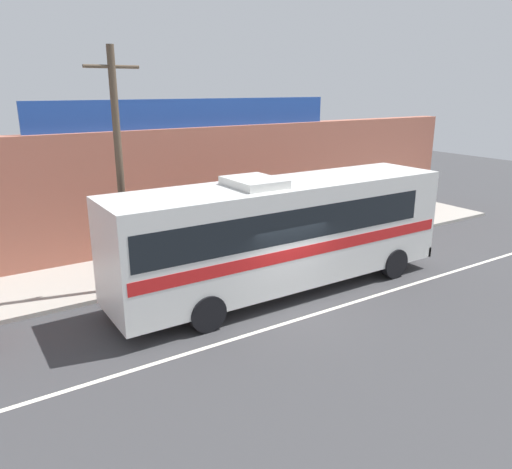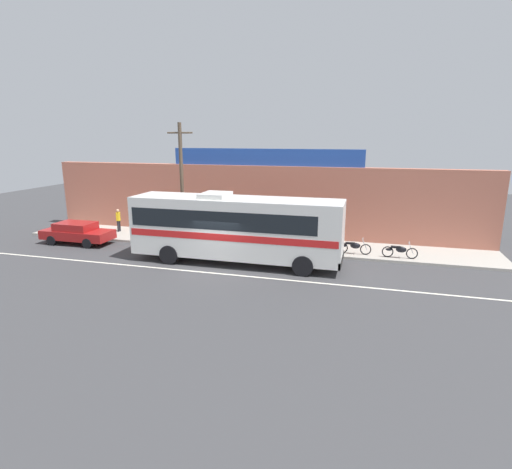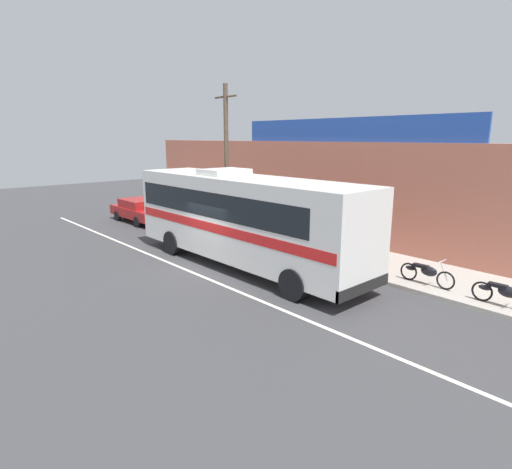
{
  "view_description": "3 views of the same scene",
  "coord_description": "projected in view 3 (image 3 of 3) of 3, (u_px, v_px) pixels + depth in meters",
  "views": [
    {
      "loc": [
        -8.19,
        -10.88,
        6.35
      ],
      "look_at": [
        0.32,
        2.31,
        1.65
      ],
      "focal_mm": 34.7,
      "sensor_mm": 36.0,
      "label": 1
    },
    {
      "loc": [
        7.37,
        -19.0,
        6.75
      ],
      "look_at": [
        1.9,
        0.75,
        1.76
      ],
      "focal_mm": 28.64,
      "sensor_mm": 36.0,
      "label": 2
    },
    {
      "loc": [
        13.04,
        -9.24,
        5.03
      ],
      "look_at": [
        1.25,
        1.35,
        1.36
      ],
      "focal_mm": 29.67,
      "sensor_mm": 36.0,
      "label": 3
    }
  ],
  "objects": [
    {
      "name": "motorcycle_purple",
      "position": [
        504.0,
        293.0,
        12.38
      ],
      "size": [
        1.9,
        0.56,
        0.94
      ],
      "color": "black",
      "rests_on": "sidewalk_slab"
    },
    {
      "name": "parked_car",
      "position": [
        139.0,
        210.0,
        25.45
      ],
      "size": [
        4.52,
        1.83,
        1.37
      ],
      "color": "maroon",
      "rests_on": "ground_plane"
    },
    {
      "name": "utility_pole",
      "position": [
        226.0,
        159.0,
        20.78
      ],
      "size": [
        1.6,
        0.22,
        7.36
      ],
      "color": "brown",
      "rests_on": "sidewalk_slab"
    },
    {
      "name": "pedestrian_near_shop",
      "position": [
        325.0,
        226.0,
        18.79
      ],
      "size": [
        0.3,
        0.48,
        1.73
      ],
      "color": "black",
      "rests_on": "sidewalk_slab"
    },
    {
      "name": "ground_plane",
      "position": [
        209.0,
        268.0,
        16.6
      ],
      "size": [
        70.0,
        70.0,
        0.0
      ],
      "primitive_type": "plane",
      "color": "#3A3A3D"
    },
    {
      "name": "storefront_billboard",
      "position": [
        344.0,
        130.0,
        19.69
      ],
      "size": [
        12.79,
        0.12,
        1.1
      ],
      "primitive_type": "cube",
      "color": "#234CAD",
      "rests_on": "storefront_facade"
    },
    {
      "name": "sidewalk_slab",
      "position": [
        299.0,
        244.0,
        19.97
      ],
      "size": [
        30.0,
        3.6,
        0.14
      ],
      "primitive_type": "cube",
      "color": "#A8A399",
      "rests_on": "ground_plane"
    },
    {
      "name": "road_center_stripe",
      "position": [
        192.0,
        272.0,
        16.08
      ],
      "size": [
        30.0,
        0.14,
        0.01
      ],
      "primitive_type": "cube",
      "color": "silver",
      "rests_on": "ground_plane"
    },
    {
      "name": "pedestrian_by_curb",
      "position": [
        192.0,
        201.0,
        26.79
      ],
      "size": [
        0.3,
        0.48,
        1.59
      ],
      "color": "black",
      "rests_on": "sidewalk_slab"
    },
    {
      "name": "motorcycle_orange",
      "position": [
        426.0,
        272.0,
        14.27
      ],
      "size": [
        1.92,
        0.56,
        0.94
      ],
      "color": "black",
      "rests_on": "sidewalk_slab"
    },
    {
      "name": "intercity_bus",
      "position": [
        242.0,
        215.0,
        16.49
      ],
      "size": [
        11.31,
        2.68,
        3.78
      ],
      "color": "silver",
      "rests_on": "ground_plane"
    },
    {
      "name": "storefront_facade",
      "position": [
        330.0,
        192.0,
        20.84
      ],
      "size": [
        30.0,
        0.7,
        4.8
      ],
      "primitive_type": "cube",
      "color": "#B26651",
      "rests_on": "ground_plane"
    },
    {
      "name": "pedestrian_far_right",
      "position": [
        343.0,
        233.0,
        17.52
      ],
      "size": [
        0.3,
        0.48,
        1.71
      ],
      "color": "black",
      "rests_on": "sidewalk_slab"
    }
  ]
}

